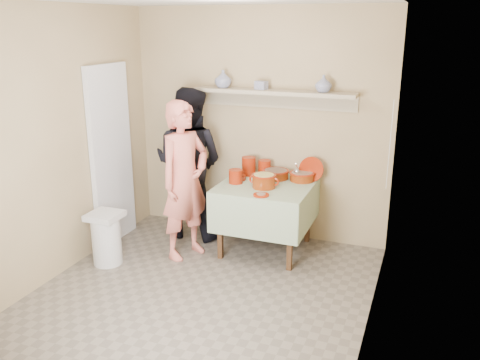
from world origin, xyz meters
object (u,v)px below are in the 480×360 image
at_px(cazuela_rice, 264,180).
at_px(trash_bin, 106,238).
at_px(person_cook, 185,181).
at_px(serving_table, 266,195).
at_px(person_helper, 189,163).

bearing_deg(cazuela_rice, trash_bin, -151.41).
relative_size(person_cook, serving_table, 1.73).
bearing_deg(serving_table, trash_bin, -147.72).
xyz_separation_m(serving_table, trash_bin, (-1.44, -0.91, -0.36)).
height_order(person_cook, serving_table, person_cook).
height_order(person_helper, trash_bin, person_helper).
height_order(person_helper, serving_table, person_helper).
height_order(cazuela_rice, trash_bin, cazuela_rice).
distance_m(person_helper, trash_bin, 1.26).
bearing_deg(person_cook, cazuela_rice, -46.66).
distance_m(person_helper, cazuela_rice, 1.01).
height_order(person_cook, trash_bin, person_cook).
height_order(serving_table, cazuela_rice, cazuela_rice).
distance_m(person_cook, cazuela_rice, 0.83).
xyz_separation_m(person_cook, person_helper, (-0.22, 0.53, 0.03)).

